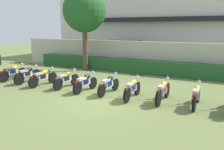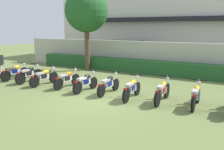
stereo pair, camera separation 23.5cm
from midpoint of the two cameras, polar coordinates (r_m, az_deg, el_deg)
ground at (r=10.14m, az=-3.31°, el=-5.86°), size 60.00×60.00×0.00m
building at (r=23.40m, az=17.02°, el=11.51°), size 22.82×6.50×6.71m
compound_wall at (r=16.36m, az=10.64°, el=3.96°), size 21.68×0.30×1.99m
hedge_row at (r=15.79m, az=9.73°, el=1.68°), size 17.35×0.70×0.87m
parked_car at (r=19.67m, az=3.70°, el=5.09°), size 4.67×2.46×1.89m
tree_near_inspector at (r=17.11m, az=-5.45°, el=14.29°), size 2.87×2.87×5.42m
motorcycle_in_row_0 at (r=14.94m, az=-20.86°, el=0.68°), size 0.60×1.88×0.97m
motorcycle_in_row_1 at (r=13.98m, az=-17.95°, el=0.22°), size 0.60×1.87×0.98m
motorcycle_in_row_2 at (r=13.11m, az=-14.76°, el=-0.37°), size 0.60×1.89×0.95m
motorcycle_in_row_3 at (r=12.36m, az=-9.70°, el=-0.84°), size 0.60×1.84×0.95m
motorcycle_in_row_4 at (r=11.50m, az=-5.49°, el=-1.62°), size 0.60×1.79×0.94m
motorcycle_in_row_5 at (r=11.04m, az=-0.18°, el=-2.10°), size 0.60×1.90×0.94m
motorcycle_in_row_6 at (r=10.32m, az=5.19°, el=-3.03°), size 0.60×1.86×0.95m
motorcycle_in_row_7 at (r=10.04m, az=12.07°, el=-3.57°), size 0.60×1.97×0.97m
motorcycle_in_row_8 at (r=9.75m, az=19.24°, el=-4.41°), size 0.60×1.81×0.96m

